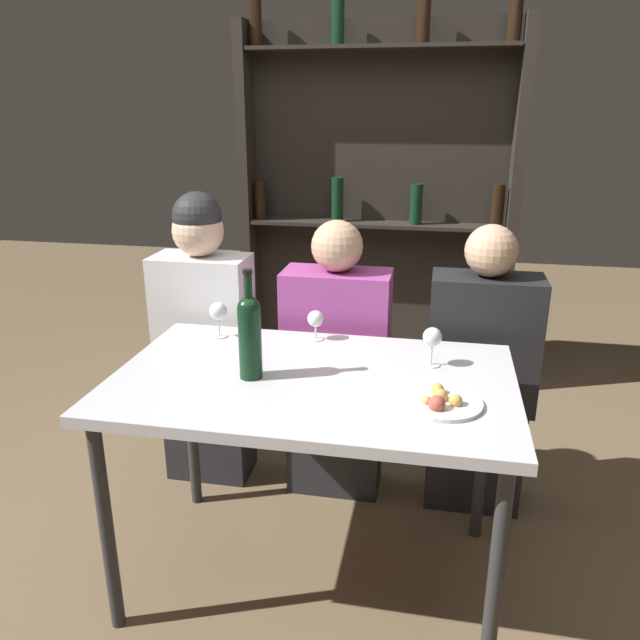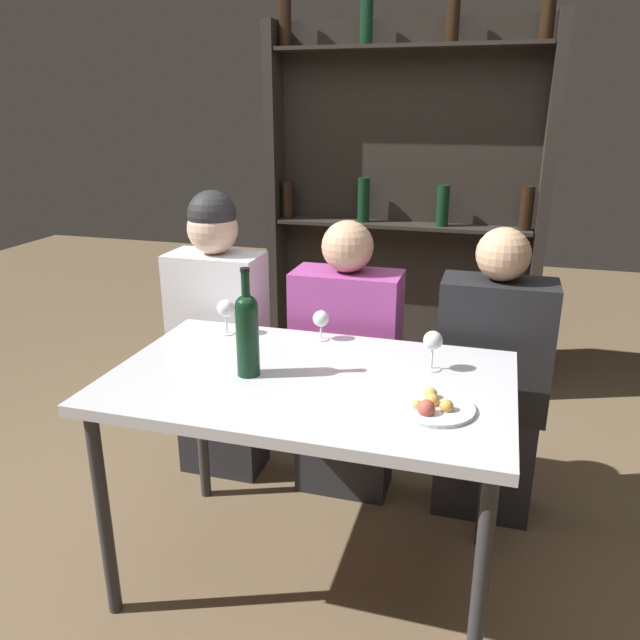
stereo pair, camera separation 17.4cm
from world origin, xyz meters
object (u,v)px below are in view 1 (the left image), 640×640
seated_person_left (205,344)px  seated_person_center (336,370)px  food_plate_0 (441,401)px  seated_person_right (480,381)px  wine_glass_1 (218,312)px  wine_glass_0 (316,320)px  wine_bottle (250,333)px  wine_glass_2 (432,339)px

seated_person_left → seated_person_center: 0.57m
food_plate_0 → seated_person_right: (0.16, 0.70, -0.24)m
food_plate_0 → wine_glass_1: bearing=153.2°
food_plate_0 → seated_person_left: seated_person_left is taller
wine_glass_1 → food_plate_0: bearing=-26.8°
wine_glass_0 → wine_glass_1: size_ratio=0.83×
food_plate_0 → seated_person_center: bearing=121.2°
seated_person_left → seated_person_center: bearing=0.0°
wine_bottle → wine_glass_0: wine_bottle is taller
food_plate_0 → wine_bottle: bearing=171.8°
wine_glass_2 → seated_person_left: seated_person_left is taller
wine_bottle → seated_person_left: (-0.40, 0.62, -0.30)m
seated_person_right → food_plate_0: bearing=-102.7°
wine_bottle → seated_person_right: size_ratio=0.30×
wine_glass_0 → seated_person_center: (0.04, 0.25, -0.30)m
wine_glass_1 → food_plate_0: size_ratio=0.57×
wine_glass_1 → seated_person_right: bearing=16.4°
wine_glass_2 → seated_person_center: seated_person_center is taller
seated_person_center → food_plate_0: bearing=-58.8°
wine_bottle → wine_glass_2: bearing=20.1°
wine_glass_2 → seated_person_center: bearing=133.3°
wine_glass_0 → seated_person_left: size_ratio=0.09×
wine_glass_0 → seated_person_left: seated_person_left is taller
wine_bottle → food_plate_0: 0.62m
seated_person_right → wine_glass_2: bearing=-115.4°
food_plate_0 → seated_person_left: 1.23m
wine_bottle → wine_glass_1: wine_bottle is taller
seated_person_left → seated_person_right: 1.15m
wine_glass_0 → wine_glass_2: (0.42, -0.17, 0.02)m
seated_person_center → seated_person_left: bearing=180.0°
wine_glass_2 → wine_glass_0: bearing=158.6°
wine_glass_1 → seated_person_right: size_ratio=0.11×
wine_glass_0 → seated_person_right: bearing=21.6°
wine_glass_1 → seated_person_right: 1.07m
wine_glass_2 → seated_person_center: (-0.39, 0.41, -0.32)m
wine_bottle → wine_glass_2: wine_bottle is taller
seated_person_left → seated_person_center: seated_person_left is taller
food_plate_0 → wine_glass_0: bearing=135.3°
wine_bottle → wine_glass_0: bearing=70.2°
wine_bottle → seated_person_left: size_ratio=0.28×
wine_bottle → food_plate_0: size_ratio=1.51×
wine_glass_0 → wine_glass_2: 0.46m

